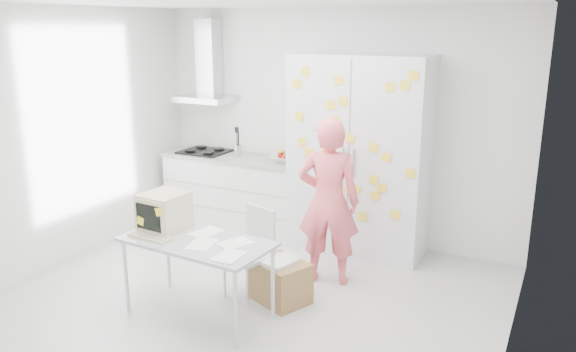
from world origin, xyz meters
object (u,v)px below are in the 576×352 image
at_px(cardboard_box, 281,281).
at_px(person, 328,202).
at_px(desk, 175,224).
at_px(chair, 253,247).

bearing_deg(cardboard_box, person, 70.64).
xyz_separation_m(desk, chair, (0.49, 0.50, -0.31)).
xyz_separation_m(chair, cardboard_box, (0.29, 0.00, -0.28)).
relative_size(person, cardboard_box, 2.78).
bearing_deg(chair, desk, -118.61).
bearing_deg(chair, cardboard_box, 16.38).
distance_m(desk, cardboard_box, 1.11).
distance_m(person, desk, 1.49).
bearing_deg(person, desk, 32.95).
bearing_deg(cardboard_box, desk, -147.24).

